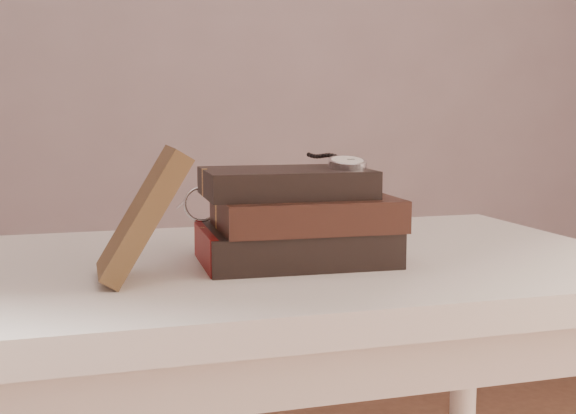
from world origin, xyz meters
name	(u,v)px	position (x,y,z in m)	size (l,w,h in m)	color
table	(273,321)	(0.00, 0.35, 0.66)	(1.00, 0.60, 0.75)	silver
book_stack	(296,219)	(0.02, 0.31, 0.81)	(0.26, 0.19, 0.13)	black
journal	(143,214)	(-0.19, 0.26, 0.83)	(0.03, 0.11, 0.17)	#402B18
pocket_watch	(345,162)	(0.09, 0.30, 0.88)	(0.05, 0.15, 0.02)	silver
eyeglasses	(220,204)	(-0.06, 0.40, 0.82)	(0.11, 0.13, 0.05)	silver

